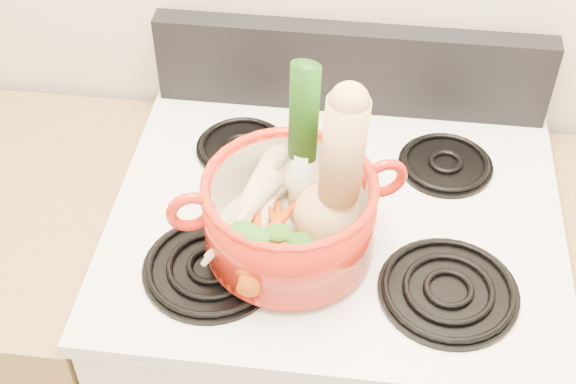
# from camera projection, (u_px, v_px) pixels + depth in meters

# --- Properties ---
(stove_body) EXTENTS (0.76, 0.65, 0.92)m
(stove_body) POSITION_uv_depth(u_px,v_px,m) (327.00, 369.00, 1.74)
(stove_body) COLOR white
(stove_body) RESTS_ON floor
(cooktop) EXTENTS (0.78, 0.67, 0.03)m
(cooktop) POSITION_uv_depth(u_px,v_px,m) (336.00, 217.00, 1.41)
(cooktop) COLOR white
(cooktop) RESTS_ON stove_body
(control_backsplash) EXTENTS (0.76, 0.05, 0.18)m
(control_backsplash) POSITION_uv_depth(u_px,v_px,m) (351.00, 69.00, 1.55)
(control_backsplash) COLOR black
(control_backsplash) RESTS_ON cooktop
(burner_front_left) EXTENTS (0.22, 0.22, 0.02)m
(burner_front_left) POSITION_uv_depth(u_px,v_px,m) (211.00, 267.00, 1.29)
(burner_front_left) COLOR black
(burner_front_left) RESTS_ON cooktop
(burner_front_right) EXTENTS (0.22, 0.22, 0.02)m
(burner_front_right) POSITION_uv_depth(u_px,v_px,m) (448.00, 290.00, 1.26)
(burner_front_right) COLOR black
(burner_front_right) RESTS_ON cooktop
(burner_back_left) EXTENTS (0.17, 0.17, 0.02)m
(burner_back_left) POSITION_uv_depth(u_px,v_px,m) (242.00, 146.00, 1.51)
(burner_back_left) COLOR black
(burner_back_left) RESTS_ON cooktop
(burner_back_right) EXTENTS (0.17, 0.17, 0.02)m
(burner_back_right) POSITION_uv_depth(u_px,v_px,m) (446.00, 163.00, 1.47)
(burner_back_right) COLOR black
(burner_back_right) RESTS_ON cooktop
(dutch_oven) EXTENTS (0.35, 0.35, 0.14)m
(dutch_oven) POSITION_uv_depth(u_px,v_px,m) (290.00, 215.00, 1.27)
(dutch_oven) COLOR red
(dutch_oven) RESTS_ON burner_front_left
(pot_handle_left) EXTENTS (0.08, 0.04, 0.08)m
(pot_handle_left) POSITION_uv_depth(u_px,v_px,m) (191.00, 212.00, 1.21)
(pot_handle_left) COLOR red
(pot_handle_left) RESTS_ON dutch_oven
(pot_handle_right) EXTENTS (0.08, 0.04, 0.08)m
(pot_handle_right) POSITION_uv_depth(u_px,v_px,m) (385.00, 178.00, 1.27)
(pot_handle_right) COLOR red
(pot_handle_right) RESTS_ON dutch_oven
(squash) EXTENTS (0.16, 0.16, 0.28)m
(squash) POSITION_uv_depth(u_px,v_px,m) (329.00, 172.00, 1.20)
(squash) COLOR tan
(squash) RESTS_ON dutch_oven
(leek) EXTENTS (0.06, 0.08, 0.31)m
(leek) POSITION_uv_depth(u_px,v_px,m) (303.00, 145.00, 1.22)
(leek) COLOR beige
(leek) RESTS_ON dutch_oven
(ginger) EXTENTS (0.09, 0.07, 0.04)m
(ginger) POSITION_uv_depth(u_px,v_px,m) (302.00, 182.00, 1.35)
(ginger) COLOR tan
(ginger) RESTS_ON dutch_oven
(parsnip_0) EXTENTS (0.14, 0.24, 0.07)m
(parsnip_0) POSITION_uv_depth(u_px,v_px,m) (262.00, 196.00, 1.33)
(parsnip_0) COLOR beige
(parsnip_0) RESTS_ON dutch_oven
(parsnip_1) EXTENTS (0.13, 0.17, 0.05)m
(parsnip_1) POSITION_uv_depth(u_px,v_px,m) (242.00, 219.00, 1.28)
(parsnip_1) COLOR beige
(parsnip_1) RESTS_ON dutch_oven
(parsnip_2) EXTENTS (0.04, 0.19, 0.06)m
(parsnip_2) POSITION_uv_depth(u_px,v_px,m) (268.00, 200.00, 1.30)
(parsnip_2) COLOR beige
(parsnip_2) RESTS_ON dutch_oven
(parsnip_3) EXTENTS (0.13, 0.20, 0.06)m
(parsnip_3) POSITION_uv_depth(u_px,v_px,m) (240.00, 218.00, 1.26)
(parsnip_3) COLOR beige
(parsnip_3) RESTS_ON dutch_oven
(parsnip_4) EXTENTS (0.08, 0.19, 0.05)m
(parsnip_4) POSITION_uv_depth(u_px,v_px,m) (260.00, 192.00, 1.30)
(parsnip_4) COLOR beige
(parsnip_4) RESTS_ON dutch_oven
(parsnip_5) EXTENTS (0.11, 0.23, 0.06)m
(parsnip_5) POSITION_uv_depth(u_px,v_px,m) (250.00, 193.00, 1.29)
(parsnip_5) COLOR beige
(parsnip_5) RESTS_ON dutch_oven
(carrot_0) EXTENTS (0.06, 0.17, 0.05)m
(carrot_0) POSITION_uv_depth(u_px,v_px,m) (278.00, 235.00, 1.27)
(carrot_0) COLOR #D4540A
(carrot_0) RESTS_ON dutch_oven
(carrot_1) EXTENTS (0.04, 0.17, 0.05)m
(carrot_1) POSITION_uv_depth(u_px,v_px,m) (254.00, 249.00, 1.24)
(carrot_1) COLOR #DB610A
(carrot_1) RESTS_ON dutch_oven
(carrot_2) EXTENTS (0.10, 0.16, 0.04)m
(carrot_2) POSITION_uv_depth(u_px,v_px,m) (284.00, 245.00, 1.24)
(carrot_2) COLOR #DA620A
(carrot_2) RESTS_ON dutch_oven
(carrot_3) EXTENTS (0.07, 0.13, 0.04)m
(carrot_3) POSITION_uv_depth(u_px,v_px,m) (265.00, 247.00, 1.23)
(carrot_3) COLOR #BD3D09
(carrot_3) RESTS_ON dutch_oven
(carrot_4) EXTENTS (0.10, 0.16, 0.05)m
(carrot_4) POSITION_uv_depth(u_px,v_px,m) (273.00, 230.00, 1.25)
(carrot_4) COLOR red
(carrot_4) RESTS_ON dutch_oven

